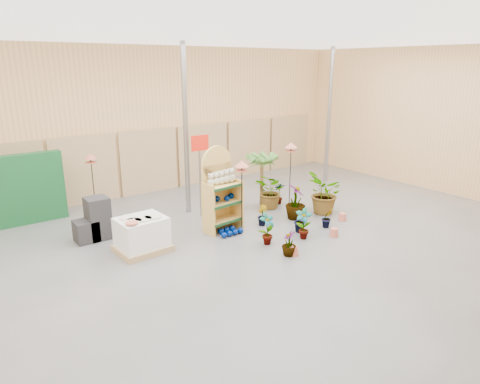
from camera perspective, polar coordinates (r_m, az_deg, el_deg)
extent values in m
cube|color=#545454|center=(9.33, 4.04, -8.64)|extent=(15.00, 12.00, 0.10)
cube|color=white|center=(8.46, 4.71, 20.80)|extent=(15.00, 12.00, 0.10)
cube|color=tan|center=(13.71, -12.56, 9.21)|extent=(15.00, 0.10, 4.50)
cube|color=tan|center=(14.64, 27.64, 8.18)|extent=(0.10, 12.00, 4.50)
cylinder|color=gray|center=(14.90, 11.78, 9.82)|extent=(0.14, 0.14, 4.50)
cylinder|color=gray|center=(11.45, -7.24, 8.07)|extent=(0.14, 0.14, 4.50)
cube|color=#A28458|center=(12.74, -28.53, 1.29)|extent=(1.90, 0.06, 2.00)
cube|color=#A28458|center=(13.13, -19.95, 2.73)|extent=(1.90, 0.06, 2.00)
cube|color=#A28458|center=(13.80, -12.01, 4.01)|extent=(1.90, 0.06, 2.00)
cube|color=#A28458|center=(14.72, -4.92, 5.09)|extent=(1.90, 0.06, 2.00)
cube|color=#A28458|center=(15.83, 1.28, 5.96)|extent=(1.90, 0.06, 2.00)
cube|color=#A28458|center=(17.11, 6.63, 6.66)|extent=(1.90, 0.06, 2.00)
cube|color=tan|center=(10.50, -3.08, -0.58)|extent=(0.88, 0.16, 1.65)
cylinder|color=tan|center=(10.29, -3.15, 3.81)|extent=(0.88, 0.16, 0.87)
cube|color=tan|center=(10.47, -2.27, -3.70)|extent=(0.88, 0.56, 0.04)
cube|color=#0F3819|center=(10.29, -1.51, -4.08)|extent=(0.83, 0.11, 0.06)
cube|color=tan|center=(10.33, -2.30, -1.43)|extent=(0.88, 0.56, 0.04)
cube|color=#0F3819|center=(10.14, -1.53, -1.77)|extent=(0.83, 0.11, 0.06)
cube|color=tan|center=(10.20, -2.33, 0.90)|extent=(0.88, 0.56, 0.04)
cube|color=#0F3819|center=(10.01, -1.55, 0.60)|extent=(0.83, 0.11, 0.06)
cube|color=tan|center=(10.15, -4.24, -2.38)|extent=(0.09, 0.49, 1.26)
cube|color=tan|center=(10.59, -0.43, -1.51)|extent=(0.09, 0.49, 1.26)
sphere|color=beige|center=(10.07, -3.89, 1.29)|extent=(0.17, 0.17, 0.17)
sphere|color=beige|center=(10.03, -3.91, 2.10)|extent=(0.14, 0.14, 0.14)
sphere|color=beige|center=(10.14, -3.20, 1.45)|extent=(0.18, 0.18, 0.18)
sphere|color=beige|center=(10.11, -3.21, 2.27)|extent=(0.14, 0.14, 0.14)
sphere|color=beige|center=(10.22, -2.52, 1.60)|extent=(0.19, 0.19, 0.19)
sphere|color=beige|center=(10.18, -2.53, 2.45)|extent=(0.14, 0.14, 0.14)
sphere|color=beige|center=(10.30, -1.85, 1.76)|extent=(0.20, 0.20, 0.20)
sphere|color=beige|center=(10.26, -1.86, 2.62)|extent=(0.14, 0.14, 0.14)
sphere|color=beige|center=(10.38, -1.19, 1.90)|extent=(0.21, 0.21, 0.21)
sphere|color=beige|center=(10.34, -1.19, 2.79)|extent=(0.14, 0.14, 0.14)
sphere|color=#00175C|center=(10.12, -3.70, -1.28)|extent=(0.15, 0.15, 0.15)
sphere|color=#00175C|center=(10.32, -3.08, -0.91)|extent=(0.15, 0.15, 0.15)
sphere|color=#00175C|center=(10.34, -1.77, -0.86)|extent=(0.15, 0.15, 0.15)
sphere|color=#00175C|center=(10.55, -1.21, -0.51)|extent=(0.15, 0.15, 0.15)
sphere|color=#00175C|center=(10.12, -2.15, -5.77)|extent=(0.15, 0.15, 0.15)
sphere|color=#00175C|center=(10.34, -2.53, -5.26)|extent=(0.15, 0.15, 0.15)
sphere|color=#00175C|center=(10.20, -1.40, -5.56)|extent=(0.15, 0.15, 0.15)
sphere|color=#00175C|center=(10.42, -1.80, -5.06)|extent=(0.15, 0.15, 0.15)
sphere|color=#00175C|center=(10.28, -0.67, -5.37)|extent=(0.15, 0.15, 0.15)
sphere|color=#00175C|center=(10.51, -1.08, -4.88)|extent=(0.15, 0.15, 0.15)
sphere|color=#00175C|center=(10.37, 0.05, -5.17)|extent=(0.15, 0.15, 0.15)
cube|color=#A28458|center=(9.68, -12.82, -7.31)|extent=(1.13, 0.96, 0.14)
cube|color=white|center=(9.53, -12.97, -5.20)|extent=(1.04, 0.87, 0.63)
cylinder|color=beige|center=(9.22, -14.04, -3.81)|extent=(0.36, 0.36, 0.04)
cylinder|color=beige|center=(9.30, -12.76, -3.54)|extent=(0.36, 0.36, 0.04)
cylinder|color=beige|center=(9.38, -11.50, -3.27)|extent=(0.36, 0.36, 0.04)
cylinder|color=beige|center=(9.46, -14.68, -3.34)|extent=(0.36, 0.36, 0.04)
cube|color=black|center=(10.57, -18.27, -4.60)|extent=(0.50, 0.50, 0.50)
cube|color=black|center=(10.41, -18.52, -2.03)|extent=(0.50, 0.50, 0.50)
cube|color=black|center=(10.49, -19.82, -4.92)|extent=(0.50, 0.50, 0.50)
cube|color=#114D23|center=(12.10, -27.02, 0.28)|extent=(2.00, 0.30, 1.80)
cylinder|color=gray|center=(11.30, -5.34, 2.06)|extent=(0.05, 0.05, 2.20)
cube|color=red|center=(11.07, -5.36, 6.53)|extent=(0.50, 0.03, 0.40)
cylinder|color=black|center=(10.32, 0.24, -1.23)|extent=(0.02, 0.02, 1.52)
cylinder|color=#C3604B|center=(10.11, 0.25, 2.88)|extent=(0.30, 0.30, 0.02)
cone|color=#C3604B|center=(10.07, 0.25, 3.82)|extent=(0.34, 0.34, 0.14)
cylinder|color=black|center=(11.99, 6.67, 1.54)|extent=(0.02, 0.02, 1.66)
cylinder|color=#C3604B|center=(11.80, 6.81, 5.43)|extent=(0.30, 0.30, 0.02)
cone|color=#C3604B|center=(11.77, 6.83, 6.25)|extent=(0.34, 0.34, 0.14)
cylinder|color=black|center=(12.10, -18.93, 0.38)|extent=(0.02, 0.02, 1.46)
cylinder|color=#C3604B|center=(11.93, -19.25, 3.74)|extent=(0.30, 0.30, 0.02)
cone|color=#C3604B|center=(11.90, -19.33, 4.54)|extent=(0.34, 0.34, 0.14)
cylinder|color=brown|center=(12.27, 2.90, 1.04)|extent=(0.10, 0.10, 1.27)
imported|color=#407529|center=(9.68, 3.64, -4.91)|extent=(0.43, 0.32, 0.76)
imported|color=#407529|center=(10.47, 8.13, -3.80)|extent=(0.39, 0.42, 0.60)
imported|color=#407529|center=(11.32, 7.43, -1.32)|extent=(0.73, 0.73, 0.94)
imported|color=#407529|center=(12.53, 5.27, -0.17)|extent=(0.39, 0.32, 0.64)
imported|color=#407529|center=(10.86, 2.93, -3.13)|extent=(0.32, 0.35, 0.52)
imported|color=#407529|center=(12.06, 4.24, 0.09)|extent=(0.87, 0.98, 1.01)
imported|color=#407529|center=(9.21, 6.56, -6.84)|extent=(0.43, 0.43, 0.55)
imported|color=#407529|center=(10.08, 8.45, -4.22)|extent=(0.44, 0.47, 0.74)
imported|color=#407529|center=(10.92, 11.56, -3.37)|extent=(0.34, 0.30, 0.51)
imported|color=#407529|center=(11.78, 11.28, -0.19)|extent=(1.38, 1.39, 1.17)
imported|color=#407529|center=(11.90, -0.37, -1.02)|extent=(0.49, 0.49, 0.64)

